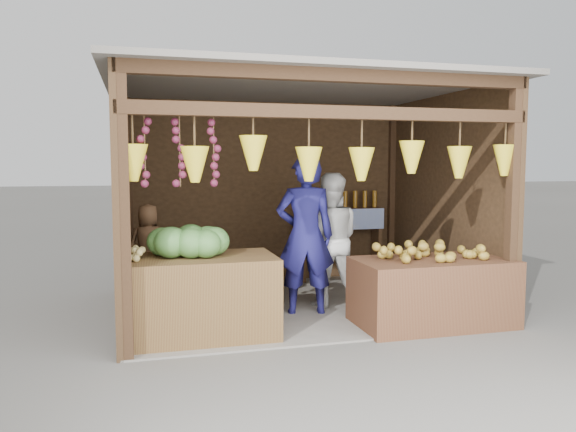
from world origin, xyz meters
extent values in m
plane|color=#514F49|center=(0.00, 0.00, 0.00)|extent=(80.00, 80.00, 0.00)
cube|color=slate|center=(0.00, 0.00, 0.01)|extent=(4.00, 3.00, 0.02)
cube|color=black|center=(0.00, 1.50, 1.30)|extent=(4.00, 0.06, 2.60)
cube|color=black|center=(-2.00, 0.00, 1.30)|extent=(0.06, 3.00, 2.60)
cube|color=black|center=(2.00, 0.00, 1.30)|extent=(0.06, 3.00, 2.60)
cube|color=#605B54|center=(0.00, 0.00, 2.63)|extent=(4.30, 3.30, 0.06)
cube|color=black|center=(-1.94, -1.44, 1.30)|extent=(0.11, 0.11, 2.60)
cube|color=black|center=(1.94, -1.44, 1.30)|extent=(0.11, 0.11, 2.60)
cube|color=black|center=(-1.94, 1.44, 1.30)|extent=(0.11, 0.11, 2.60)
cube|color=black|center=(1.94, 1.44, 1.30)|extent=(0.11, 0.11, 2.60)
cube|color=black|center=(0.00, -1.44, 2.20)|extent=(4.00, 0.12, 0.12)
cube|color=black|center=(0.00, -1.44, 2.54)|extent=(4.00, 0.12, 0.12)
cube|color=#382314|center=(1.05, 1.30, 1.05)|extent=(1.25, 0.30, 0.05)
cube|color=#382314|center=(0.47, 1.30, 0.53)|extent=(0.05, 0.28, 1.05)
cube|color=#382314|center=(1.64, 1.30, 0.53)|extent=(0.05, 0.28, 1.05)
cube|color=blue|center=(1.05, 1.14, 0.92)|extent=(1.25, 0.02, 0.30)
cube|color=#492C18|center=(-1.23, -0.95, 0.41)|extent=(1.45, 0.85, 0.81)
cube|color=#452617|center=(1.20, -1.15, 0.36)|extent=(1.66, 0.85, 0.71)
cube|color=black|center=(-1.71, 0.19, 0.15)|extent=(0.32, 0.32, 0.30)
imported|color=#181653|center=(0.01, -0.38, 0.91)|extent=(0.73, 0.55, 1.82)
imported|color=silver|center=(0.40, -0.08, 0.81)|extent=(0.92, 0.79, 1.62)
imported|color=#533621|center=(-1.71, 0.19, 0.78)|extent=(0.48, 0.32, 0.96)
camera|label=1|loc=(-1.81, -6.44, 1.72)|focal=35.00mm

